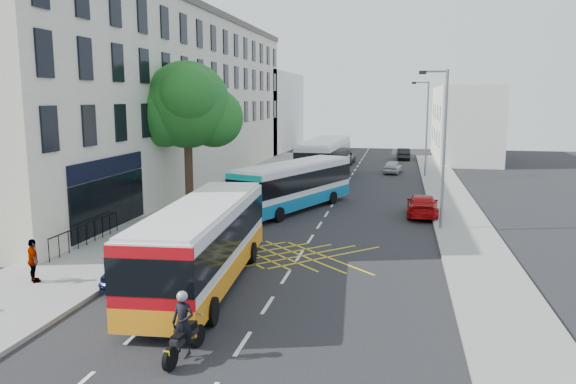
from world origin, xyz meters
The scene contains 21 objects.
ground centered at (0.00, 0.00, 0.00)m, with size 120.00×120.00×0.00m, color black.
pavement_left centered at (-8.50, 15.00, 0.07)m, with size 5.00×70.00×0.15m, color gray.
pavement_right centered at (7.50, 15.00, 0.07)m, with size 3.00×70.00×0.15m, color gray.
terrace_main centered at (-14.00, 24.49, 6.76)m, with size 8.30×45.00×13.50m.
terrace_far centered at (-14.00, 55.00, 5.00)m, with size 8.00×20.00×10.00m, color silver.
building_right centered at (11.00, 48.00, 4.00)m, with size 6.00×18.00×8.00m, color silver.
street_tree centered at (-8.51, 14.97, 6.29)m, with size 6.30×5.70×8.80m.
lamp_near centered at (6.20, 12.00, 4.62)m, with size 1.45×0.15×8.00m.
lamp_far centered at (6.20, 32.00, 4.62)m, with size 1.45×0.15×8.00m.
railings centered at (-9.70, 5.30, 0.72)m, with size 0.08×5.60×1.14m, color black, non-canonical shape.
bus_near centered at (-2.74, 1.53, 1.59)m, with size 3.29×10.90×3.02m.
bus_mid centered at (-2.14, 15.97, 1.52)m, with size 5.98×10.44×2.89m.
bus_far centered at (-2.00, 29.10, 1.76)m, with size 3.28×11.95×3.34m.
motorbike centered at (-1.26, -4.15, 0.87)m, with size 0.70×2.09×1.86m.
parked_car_blue centered at (-4.90, 1.48, 0.73)m, with size 1.72×4.27×1.45m, color black.
parked_car_silver centered at (-4.95, 3.79, 0.72)m, with size 1.52×4.36×1.44m, color #B7BBC0.
red_hatchback centered at (5.50, 15.56, 0.63)m, with size 1.76×4.33×1.26m, color #B0070A.
distant_car_grey centered at (-1.56, 40.97, 0.62)m, with size 2.07×4.49×1.25m, color #3F4247.
distant_car_silver centered at (3.54, 34.29, 0.59)m, with size 1.40×3.47×1.18m, color #B8BBC1.
distant_car_dark centered at (4.49, 46.30, 0.63)m, with size 1.34×3.84×1.27m, color black.
pedestrian_far centered at (-8.75, 0.21, 0.95)m, with size 0.94×0.39×1.60m, color gray.
Camera 1 is at (4.12, -17.15, 6.75)m, focal length 35.00 mm.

